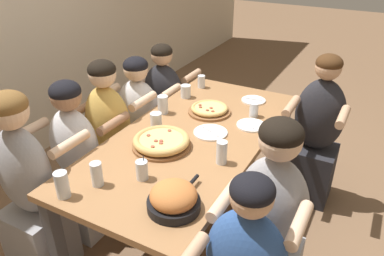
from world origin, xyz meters
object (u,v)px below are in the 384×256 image
Objects in this scene: empty_plate_b at (253,100)px; drinking_glass_a at (62,186)px; drinking_glass_c at (186,92)px; diner_far_right at (164,109)px; drinking_glass_g at (163,105)px; drinking_glass_h at (254,111)px; drinking_glass_b at (156,121)px; empty_plate_c at (210,132)px; diner_far_left at (30,193)px; diner_near_midleft at (268,231)px; pizza_board_main at (161,142)px; diner_far_midright at (140,126)px; skillet_bowl at (174,198)px; drinking_glass_d at (201,82)px; drinking_glass_f at (222,153)px; empty_plate_a at (251,125)px; diner_near_right at (316,138)px; diner_far_center at (111,142)px; cocktail_glass_blue at (142,171)px; drinking_glass_e at (97,176)px; diner_far_midleft at (79,167)px; pizza_board_second at (209,109)px.

empty_plate_b is 1.61m from drinking_glass_a.
diner_far_right is (0.20, 0.33, -0.31)m from drinking_glass_c.
drinking_glass_h is (0.26, -0.60, -0.01)m from drinking_glass_g.
empty_plate_b is at bearing -30.73° from drinking_glass_b.
empty_plate_c is 0.45m from drinking_glass_g.
drinking_glass_b is 0.54m from drinking_glass_c.
drinking_glass_c is at bearing 7.59° from drinking_glass_b.
diner_far_left is (0.08, 0.40, -0.25)m from drinking_glass_a.
diner_near_midleft is at bearing -155.55° from empty_plate_b.
diner_far_midright is at bearing 45.90° from pizza_board_main.
skillet_bowl is 3.59× the size of drinking_glass_h.
drinking_glass_d is at bearing 1.63° from drinking_glass_a.
empty_plate_c is (-0.62, 0.07, -0.00)m from empty_plate_b.
drinking_glass_d is 0.76× the size of drinking_glass_f.
empty_plate_c is at bearing 138.09° from empty_plate_a.
empty_plate_c is 0.40m from drinking_glass_h.
empty_plate_c is 2.13× the size of drinking_glass_h.
skillet_bowl is 0.31× the size of diner_near_right.
drinking_glass_a reaches higher than drinking_glass_g.
drinking_glass_a is at bearing 138.72° from drinking_glass_f.
drinking_glass_d is 0.09× the size of diner_far_center.
drinking_glass_g reaches higher than drinking_glass_b.
drinking_glass_g is 0.12× the size of diner_far_midright.
cocktail_glass_blue is 1.01× the size of drinking_glass_e.
drinking_glass_g is 0.48m from diner_far_midright.
skillet_bowl is 1.69m from diner_far_right.
drinking_glass_h is 0.57m from diner_near_right.
diner_far_right is (1.10, 1.33, -0.07)m from diner_near_midleft.
drinking_glass_b is (-0.10, 0.36, 0.04)m from empty_plate_c.
drinking_glass_g is (-0.32, 0.01, 0.02)m from drinking_glass_c.
skillet_bowl is at bearing -17.39° from diner_far_midleft.
diner_far_center is at bearing 109.25° from empty_plate_a.
pizza_board_second is 0.26× the size of diner_near_right.
empty_plate_c is at bearing -104.26° from drinking_glass_g.
empty_plate_b is 1.40× the size of drinking_glass_g.
drinking_glass_c is 0.99m from diner_far_midleft.
diner_near_midleft is at bearing -15.18° from diner_far_center.
skillet_bowl is at bearing -153.33° from drinking_glass_c.
drinking_glass_f is (-0.18, -0.56, 0.02)m from drinking_glass_b.
drinking_glass_e is at bearing 131.93° from cocktail_glass_blue.
drinking_glass_d is at bearing -49.56° from diner_near_midleft.
diner_far_midright is at bearing 17.00° from diner_near_right.
skillet_bowl reaches higher than empty_plate_a.
diner_far_left is at bearing -90.00° from diner_far_center.
cocktail_glass_blue reaches higher than drinking_glass_d.
drinking_glass_h is at bearing -23.84° from empty_plate_c.
drinking_glass_g is at bearing 177.60° from drinking_glass_d.
diner_near_midleft is at bearing -28.93° from diner_far_midright.
diner_near_right reaches higher than drinking_glass_g.
skillet_bowl is 1.16m from diner_far_center.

